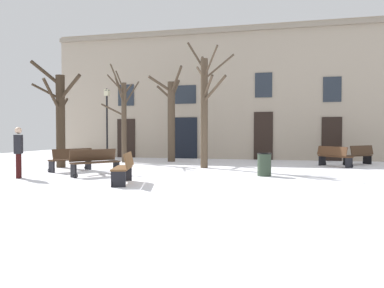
# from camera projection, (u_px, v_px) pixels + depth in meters

# --- Properties ---
(ground_plane) EXTENTS (32.81, 32.81, 0.00)m
(ground_plane) POSITION_uv_depth(u_px,v_px,m) (180.00, 176.00, 13.72)
(ground_plane) COLOR white
(building_facade) EXTENTS (20.50, 0.60, 7.53)m
(building_facade) POSITION_uv_depth(u_px,v_px,m) (222.00, 92.00, 22.28)
(building_facade) COLOR tan
(building_facade) RESTS_ON ground
(tree_right_of_center) EXTENTS (2.09, 2.07, 5.45)m
(tree_right_of_center) POSITION_uv_depth(u_px,v_px,m) (205.00, 106.00, 16.59)
(tree_right_of_center) COLOR #4C3D2D
(tree_right_of_center) RESTS_ON ground
(tree_near_facade) EXTENTS (1.89, 1.93, 4.80)m
(tree_near_facade) POSITION_uv_depth(u_px,v_px,m) (171.00, 117.00, 20.16)
(tree_near_facade) COLOR #4C3D2D
(tree_near_facade) RESTS_ON ground
(tree_foreground) EXTENTS (2.39, 2.03, 4.62)m
(tree_foreground) POSITION_uv_depth(u_px,v_px,m) (60.00, 116.00, 16.80)
(tree_foreground) COLOR #382B1E
(tree_foreground) RESTS_ON ground
(tree_left_of_center) EXTENTS (1.79, 2.39, 4.86)m
(tree_left_of_center) POSITION_uv_depth(u_px,v_px,m) (123.00, 117.00, 19.67)
(tree_left_of_center) COLOR #4C3D2D
(tree_left_of_center) RESTS_ON ground
(streetlamp) EXTENTS (0.30, 0.30, 3.97)m
(streetlamp) POSITION_uv_depth(u_px,v_px,m) (107.00, 116.00, 21.53)
(streetlamp) COLOR black
(streetlamp) RESTS_ON ground
(litter_bin) EXTENTS (0.50, 0.50, 0.81)m
(litter_bin) POSITION_uv_depth(u_px,v_px,m) (264.00, 164.00, 13.61)
(litter_bin) COLOR #2D3D2D
(litter_bin) RESTS_ON ground
(bench_facing_shops) EXTENTS (1.37, 1.69, 0.94)m
(bench_facing_shops) POSITION_uv_depth(u_px,v_px,m) (95.00, 162.00, 13.65)
(bench_facing_shops) COLOR #3D2819
(bench_facing_shops) RESTS_ON ground
(bench_near_lamp) EXTENTS (1.45, 1.51, 0.91)m
(bench_near_lamp) POSITION_uv_depth(u_px,v_px,m) (334.00, 156.00, 17.26)
(bench_near_lamp) COLOR #51331E
(bench_near_lamp) RESTS_ON ground
(bench_back_to_back_left) EXTENTS (1.20, 1.74, 0.90)m
(bench_back_to_back_left) POSITION_uv_depth(u_px,v_px,m) (71.00, 159.00, 15.27)
(bench_back_to_back_left) COLOR #3D2819
(bench_back_to_back_left) RESTS_ON ground
(bench_near_center_tree) EXTENTS (0.91, 1.66, 0.93)m
(bench_near_center_tree) POSITION_uv_depth(u_px,v_px,m) (124.00, 168.00, 11.56)
(bench_near_center_tree) COLOR brown
(bench_near_center_tree) RESTS_ON ground
(bench_far_corner) EXTENTS (1.49, 1.52, 0.92)m
(bench_far_corner) POSITION_uv_depth(u_px,v_px,m) (359.00, 155.00, 18.21)
(bench_far_corner) COLOR #3D2819
(bench_far_corner) RESTS_ON ground
(person_by_shop_door) EXTENTS (0.36, 0.44, 1.71)m
(person_by_shop_door) POSITION_uv_depth(u_px,v_px,m) (18.00, 150.00, 12.96)
(person_by_shop_door) COLOR #350F0F
(person_by_shop_door) RESTS_ON ground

